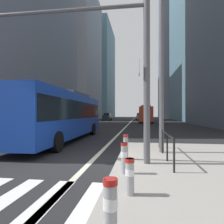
{
  "coord_description": "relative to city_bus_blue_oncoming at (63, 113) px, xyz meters",
  "views": [
    {
      "loc": [
        1.81,
        -7.53,
        1.84
      ],
      "look_at": [
        -2.0,
        20.23,
        2.04
      ],
      "focal_mm": 31.69,
      "sensor_mm": 36.0,
      "label": 1
    }
  ],
  "objects": [
    {
      "name": "bollard_right",
      "position": [
        4.68,
        -7.19,
        -1.2
      ],
      "size": [
        0.2,
        0.2,
        0.87
      ],
      "color": "#99999E",
      "rests_on": "median_island"
    },
    {
      "name": "office_tower_left_mid",
      "position": [
        -12.72,
        42.2,
        16.49
      ],
      "size": [
        11.0,
        19.52,
        36.65
      ],
      "primitive_type": "cube",
      "color": "gray",
      "rests_on": "ground"
    },
    {
      "name": "office_tower_left_far",
      "position": [
        -12.72,
        67.51,
        16.84
      ],
      "size": [
        13.28,
        23.79,
        37.36
      ],
      "primitive_type": "cube",
      "color": "slate",
      "rests_on": "ground"
    },
    {
      "name": "car_oncoming_mid",
      "position": [
        -3.02,
        37.32,
        -0.85
      ],
      "size": [
        2.1,
        4.25,
        1.94
      ],
      "color": "#232838",
      "rests_on": "ground"
    },
    {
      "name": "car_receding_near",
      "position": [
        6.68,
        41.0,
        -0.85
      ],
      "size": [
        2.11,
        4.38,
        1.94
      ],
      "color": "black",
      "rests_on": "ground"
    },
    {
      "name": "bollard_front",
      "position": [
        4.72,
        -10.22,
        -1.21
      ],
      "size": [
        0.2,
        0.2,
        0.85
      ],
      "color": "#99999E",
      "rests_on": "median_island"
    },
    {
      "name": "office_tower_right_far",
      "position": [
        20.28,
        67.07,
        23.51
      ],
      "size": [
        13.78,
        19.11,
        50.7
      ],
      "primitive_type": "cube",
      "color": "slate",
      "rests_on": "ground"
    },
    {
      "name": "car_receding_far",
      "position": [
        5.33,
        41.25,
        -0.85
      ],
      "size": [
        2.15,
        4.51,
        1.94
      ],
      "color": "#B2A899",
      "rests_on": "ground"
    },
    {
      "name": "city_bus_red_receding",
      "position": [
        6.46,
        28.37,
        -0.0
      ],
      "size": [
        2.88,
        11.61,
        3.4
      ],
      "color": "red",
      "rests_on": "ground"
    },
    {
      "name": "bollard_back",
      "position": [
        4.6,
        -5.51,
        -1.18
      ],
      "size": [
        0.2,
        0.2,
        0.91
      ],
      "color": "#99999E",
      "rests_on": "median_island"
    },
    {
      "name": "lane_centre_line",
      "position": [
        3.28,
        24.78,
        -1.83
      ],
      "size": [
        0.2,
        80.0,
        0.01
      ],
      "primitive_type": "cube",
      "color": "beige",
      "rests_on": "ground"
    },
    {
      "name": "office_tower_right_mid",
      "position": [
        20.28,
        42.55,
        25.59
      ],
      "size": [
        10.65,
        22.52,
        54.85
      ],
      "primitive_type": "cube",
      "color": "slate",
      "rests_on": "ground"
    },
    {
      "name": "street_lamp_post",
      "position": [
        6.07,
        -3.92,
        3.45
      ],
      "size": [
        5.5,
        0.32,
        8.0
      ],
      "color": "#56565B",
      "rests_on": "median_island"
    },
    {
      "name": "city_bus_blue_oncoming",
      "position": [
        0.0,
        0.0,
        0.0
      ],
      "size": [
        2.76,
        11.83,
        3.4
      ],
      "color": "#14389E",
      "rests_on": "ground"
    },
    {
      "name": "bollard_left",
      "position": [
        4.9,
        -8.63,
        -1.26
      ],
      "size": [
        0.2,
        0.2,
        0.75
      ],
      "color": "#99999E",
      "rests_on": "median_island"
    },
    {
      "name": "traffic_signal_gantry",
      "position": [
        3.31,
        -5.97,
        2.28
      ],
      "size": [
        6.14,
        0.65,
        6.0
      ],
      "color": "#515156",
      "rests_on": "median_island"
    },
    {
      "name": "pedestrian_railing",
      "position": [
        6.08,
        -4.83,
        -0.96
      ],
      "size": [
        0.06,
        4.24,
        0.98
      ],
      "color": "black",
      "rests_on": "median_island"
    },
    {
      "name": "ground_plane",
      "position": [
        3.28,
        14.78,
        -1.84
      ],
      "size": [
        160.0,
        160.0,
        0.0
      ],
      "primitive_type": "plane",
      "color": "black"
    }
  ]
}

